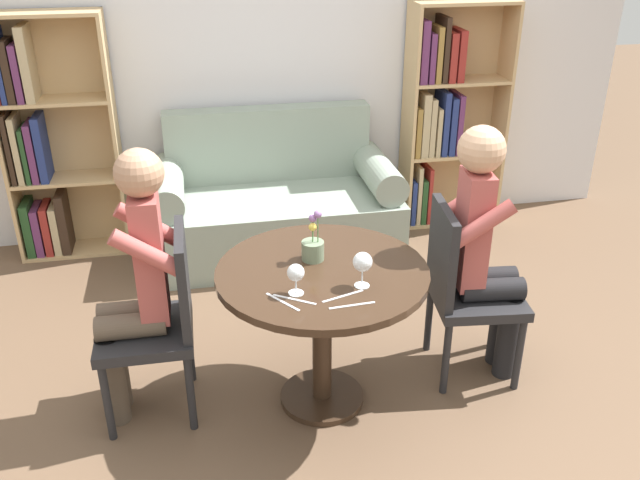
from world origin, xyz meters
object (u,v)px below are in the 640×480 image
Objects in this scene: couch at (275,207)px; bookshelf_left at (47,145)px; wine_glass_right at (363,263)px; bookshelf_right at (443,114)px; chair_left at (160,317)px; wine_glass_left at (296,274)px; person_right at (486,248)px; flower_vase at (313,246)px; person_left at (135,283)px; chair_right at (463,285)px.

bookshelf_left is (-1.42, 0.26, 0.44)m from couch.
bookshelf_right is at bearing 61.64° from wine_glass_right.
chair_left is 6.73× the size of wine_glass_left.
flower_vase is at bearing 95.34° from person_right.
person_right reaches higher than wine_glass_right.
wine_glass_left is at bearing 67.85° from person_left.
bookshelf_right is (2.67, -0.00, 0.05)m from bookshelf_left.
bookshelf_left is 11.79× the size of wine_glass_left.
wine_glass_left is (0.57, -0.27, 0.31)m from chair_left.
chair_left is 1.00× the size of chair_right.
wine_glass_right is (-0.58, -0.27, 0.33)m from chair_right.
chair_right is (0.72, -1.52, 0.18)m from couch.
bookshelf_left is 1.00× the size of bookshelf_right.
bookshelf_right is at bearing 11.97° from couch.
flower_vase is at bearing -51.88° from bookshelf_left.
person_left is at bearing -117.71° from couch.
bookshelf_right reaches higher than wine_glass_right.
person_right is 0.99m from wine_glass_left.
wine_glass_right is (-1.11, -2.06, 0.01)m from bookshelf_right.
flower_vase reaches higher than wine_glass_right.
bookshelf_left is at bearing 57.26° from person_right.
couch is 1.59m from flower_vase.
person_left is 8.24× the size of wine_glass_right.
wine_glass_right reaches higher than wine_glass_left.
person_right is at bearing -39.01° from bookshelf_left.
chair_right is at bearing 25.32° from wine_glass_right.
bookshelf_right is 1.23× the size of person_left.
couch is 10.35× the size of wine_glass_right.
person_right reaches higher than flower_vase.
chair_left and chair_right have the same top height.
person_left is (-0.09, 0.00, 0.18)m from chair_left.
wine_glass_left is (1.28, -2.07, 0.05)m from bookshelf_left.
couch is 1.77m from person_right.
bookshelf_left is 2.80m from chair_right.
chair_right is 3.74× the size of flower_vase.
chair_right is 0.96m from wine_glass_left.
person_left reaches higher than chair_left.
chair_left is at bearing 89.66° from person_left.
flower_vase is (-0.02, -1.52, 0.47)m from couch.
person_right is (0.08, -0.02, 0.20)m from chair_right.
chair_left is at bearing -68.43° from bookshelf_left.
person_left is (0.62, -1.79, -0.08)m from bookshelf_left.
chair_right is (2.14, -1.78, -0.26)m from bookshelf_left.
wine_glass_right is at bearing -52.89° from bookshelf_left.
flower_vase reaches higher than chair_right.
bookshelf_right is 2.67m from chair_left.
wine_glass_left is 0.86× the size of wine_glass_right.
bookshelf_right reaches higher than person_right.
flower_vase reaches higher than chair_left.
bookshelf_left is 1.90m from person_left.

